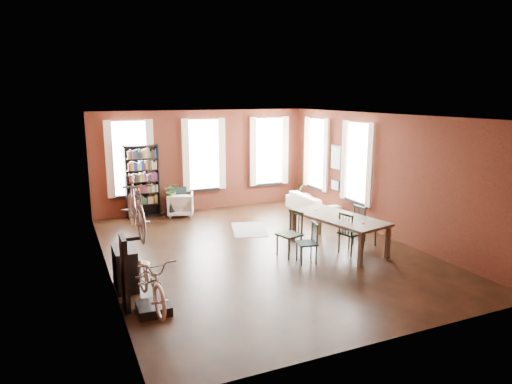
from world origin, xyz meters
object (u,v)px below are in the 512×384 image
dining_chair_b (289,234)px  plant_stand (172,208)px  console_table (125,268)px  dining_table (338,233)px  bike_trainer (154,308)px  bookshelf (142,181)px  bicycle_floor (150,256)px  white_armchair (180,203)px  dining_chair_d (365,225)px  dining_chair_c (351,233)px  cream_sofa (312,200)px  dining_chair_a (307,243)px

dining_chair_b → plant_stand: dining_chair_b is taller
console_table → dining_table: bearing=3.0°
bike_trainer → console_table: bearing=102.5°
bookshelf → bike_trainer: bearing=-98.8°
dining_table → bicycle_floor: size_ratio=1.37×
bike_trainer → white_armchair: bearing=71.4°
bookshelf → bicycle_floor: size_ratio=1.25×
plant_stand → bicycle_floor: (-1.80, -6.08, 0.76)m
white_armchair → plant_stand: white_armchair is taller
white_armchair → dining_chair_d: bearing=144.2°
dining_chair_c → dining_table: bearing=2.0°
dining_chair_c → console_table: dining_chair_c is taller
dining_table → dining_chair_d: 0.79m
bike_trainer → bicycle_floor: 0.96m
dining_chair_b → dining_chair_d: size_ratio=1.03×
bike_trainer → dining_chair_c: bearing=13.5°
dining_table → dining_chair_b: bearing=166.0°
bookshelf → cream_sofa: 5.28m
white_armchair → console_table: 5.40m
dining_table → plant_stand: dining_table is taller
dining_chair_a → bike_trainer: size_ratio=1.63×
bookshelf → bicycle_floor: bearing=-99.0°
dining_chair_d → plant_stand: dining_chair_d is taller
white_armchair → console_table: (-2.35, -4.87, 0.01)m
bookshelf → dining_table: bearing=-52.8°
dining_chair_d → bookshelf: (-4.53, 4.94, 0.59)m
bookshelf → bike_trainer: size_ratio=3.96×
dining_chair_b → white_armchair: (-1.38, 4.57, -0.13)m
dining_chair_c → bicycle_floor: (-4.89, -1.20, 0.55)m
bookshelf → console_table: (-1.28, -5.20, -0.70)m
dining_chair_c → plant_stand: bearing=16.7°
dining_chair_a → plant_stand: dining_chair_a is taller
dining_chair_a → console_table: 3.88m
dining_chair_c → white_armchair: size_ratio=1.25×
dining_chair_d → bicycle_floor: size_ratio=0.58×
white_armchair → dining_chair_b: bearing=124.1°
dining_chair_a → dining_chair_d: (1.94, 0.49, 0.05)m
dining_chair_d → cream_sofa: dining_chair_d is taller
bookshelf → white_armchair: 1.32m
console_table → plant_stand: size_ratio=1.43×
bookshelf → plant_stand: bearing=-27.8°
dining_chair_a → white_armchair: size_ratio=1.15×
dining_table → cream_sofa: size_ratio=1.16×
dining_table → plant_stand: (-2.97, 4.53, -0.13)m
console_table → plant_stand: console_table is taller
bicycle_floor → white_armchair: bearing=68.2°
dining_table → bookshelf: (-3.75, 4.94, 0.69)m
console_table → dining_chair_d: bearing=2.5°
dining_chair_c → cream_sofa: 3.76m
dining_table → cream_sofa: dining_table is taller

